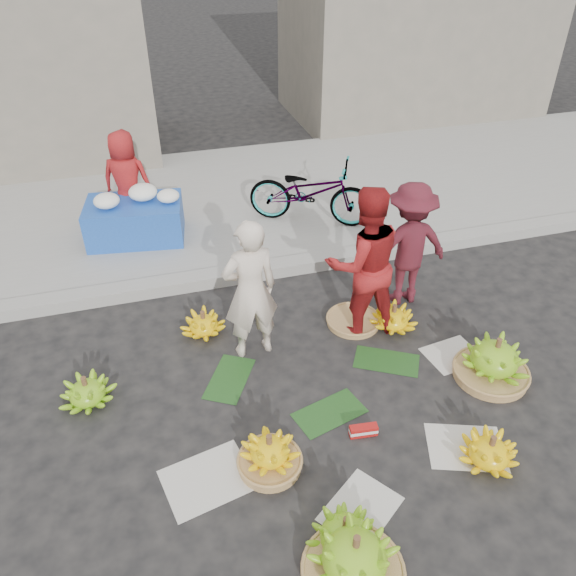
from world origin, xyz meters
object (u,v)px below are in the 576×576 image
object	(u,v)px
flower_table	(136,218)
banana_bunch_0	(270,454)
vendor_cream	(250,291)
bicycle	(311,192)
banana_bunch_4	(494,361)

from	to	relation	value
flower_table	banana_bunch_0	bearing A→B (deg)	-70.37
vendor_cream	banana_bunch_0	bearing A→B (deg)	76.68
banana_bunch_0	vendor_cream	world-z (taller)	vendor_cream
flower_table	bicycle	size ratio (longest dim) A/B	0.77
banana_bunch_4	vendor_cream	world-z (taller)	vendor_cream
banana_bunch_0	bicycle	world-z (taller)	bicycle
flower_table	bicycle	world-z (taller)	bicycle
vendor_cream	flower_table	xyz separation A→B (m)	(-0.99, 2.54, -0.35)
bicycle	banana_bunch_4	bearing A→B (deg)	-139.16
banana_bunch_4	vendor_cream	xyz separation A→B (m)	(-2.17, 1.04, 0.56)
flower_table	bicycle	bearing A→B (deg)	3.55
banana_bunch_0	bicycle	size ratio (longest dim) A/B	0.32
vendor_cream	bicycle	size ratio (longest dim) A/B	0.89
vendor_cream	bicycle	world-z (taller)	vendor_cream
banana_bunch_0	vendor_cream	bearing A→B (deg)	82.18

